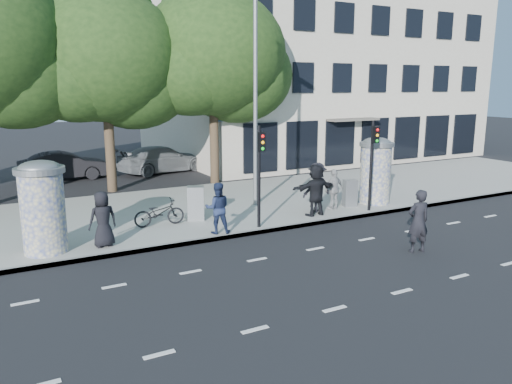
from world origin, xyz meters
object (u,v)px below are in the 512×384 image
traffic_pole_near (260,166)px  street_lamp (256,86)px  traffic_pole_far (373,156)px  ad_column_right (376,169)px  ped_e (334,189)px  cabinet_right (350,193)px  ped_c (218,208)px  ped_f (316,190)px  man_road (418,221)px  car_mid (64,166)px  ped_d (317,187)px  ad_column_left (43,205)px  cabinet_left (196,203)px  bicycle (159,213)px  ped_a (103,219)px  car_right (162,159)px

traffic_pole_near → street_lamp: (1.40, 2.84, 2.56)m
traffic_pole_far → ad_column_right: bearing=42.2°
ped_e → cabinet_right: 0.88m
ped_c → ped_f: bearing=-155.5°
traffic_pole_far → man_road: size_ratio=1.81×
car_mid → cabinet_right: bearing=-142.8°
ad_column_right → ped_d: size_ratio=1.42×
ad_column_left → traffic_pole_far: traffic_pole_far is taller
ad_column_left → traffic_pole_far: size_ratio=0.78×
ped_f → cabinet_left: bearing=-20.6°
traffic_pole_far → cabinet_left: size_ratio=2.82×
ad_column_left → ped_c: size_ratio=1.59×
ped_e → man_road: (-0.62, -4.87, 0.01)m
ped_d → car_mid: ped_d is taller
ped_e → bicycle: bearing=-18.1°
ped_d → man_road: (0.19, -4.86, -0.14)m
ped_a → car_right: ped_a is taller
traffic_pole_far → street_lamp: size_ratio=0.42×
street_lamp → cabinet_left: size_ratio=6.62×
cabinet_right → car_mid: car_mid is taller
ped_e → car_mid: ped_e is taller
ped_a → man_road: size_ratio=0.89×
traffic_pole_near → ped_c: (-1.51, 0.06, -1.25)m
traffic_pole_near → cabinet_left: traffic_pole_near is taller
man_road → bicycle: (-6.00, 5.81, -0.34)m
traffic_pole_near → car_mid: traffic_pole_near is taller
street_lamp → ped_e: 4.93m
ped_d → car_right: 12.12m
traffic_pole_near → man_road: traffic_pole_near is taller
ad_column_right → ped_e: 2.18m
car_mid → traffic_pole_far: bearing=-144.1°
ped_c → ped_f: 4.09m
ped_e → ped_f: size_ratio=0.82×
ped_f → bicycle: 5.66m
street_lamp → ped_d: bearing=-53.3°
ad_column_right → traffic_pole_far: (-1.00, -0.91, 0.69)m
traffic_pole_near → traffic_pole_far: 4.80m
ped_a → street_lamp: bearing=-166.5°
ad_column_left → ped_e: 10.33m
ad_column_left → cabinet_left: 5.26m
traffic_pole_near → ped_f: (2.56, 0.42, -1.13)m
man_road → street_lamp: bearing=-65.8°
traffic_pole_far → car_mid: 15.99m
bicycle → cabinet_right: bearing=-94.0°
car_mid → car_right: size_ratio=0.87×
ad_column_right → traffic_pole_near: traffic_pole_near is taller
traffic_pole_near → ped_e: size_ratio=2.18×
ped_e → ped_f: ped_f is taller
ped_c → traffic_pole_far: bearing=-161.1°
ad_column_right → traffic_pole_near: (-5.80, -0.91, 0.69)m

